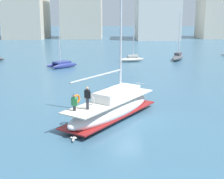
% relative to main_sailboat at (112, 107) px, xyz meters
% --- Properties ---
extents(ground_plane, '(400.00, 400.00, 0.00)m').
position_rel_main_sailboat_xyz_m(ground_plane, '(1.04, 0.01, -0.90)').
color(ground_plane, '#38607A').
extents(main_sailboat, '(7.32, 9.32, 12.12)m').
position_rel_main_sailboat_xyz_m(main_sailboat, '(0.00, 0.00, 0.00)').
color(main_sailboat, white).
rests_on(main_sailboat, ground).
extents(moored_sloop_near, '(4.54, 4.48, 6.18)m').
position_rel_main_sailboat_xyz_m(moored_sloop_near, '(-7.80, 23.40, -0.38)').
color(moored_sloop_near, navy).
rests_on(moored_sloop_near, ground).
extents(moored_catamaran, '(4.56, 2.38, 6.35)m').
position_rel_main_sailboat_xyz_m(moored_catamaran, '(2.96, 29.39, -0.41)').
color(moored_catamaran, '#B7B2A8').
rests_on(moored_catamaran, ground).
extents(moored_cutter_left, '(3.56, 5.73, 8.14)m').
position_rel_main_sailboat_xyz_m(moored_cutter_left, '(11.10, 31.42, -0.30)').
color(moored_cutter_left, '#4C4C51').
rests_on(moored_cutter_left, ground).
extents(seagull, '(0.47, 0.93, 0.16)m').
position_rel_main_sailboat_xyz_m(seagull, '(-2.37, -4.29, -0.74)').
color(seagull, silver).
rests_on(seagull, ground).
extents(waterfront_buildings, '(81.73, 20.11, 25.37)m').
position_rel_main_sailboat_xyz_m(waterfront_buildings, '(1.19, 82.93, 9.54)').
color(waterfront_buildings, beige).
rests_on(waterfront_buildings, ground).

